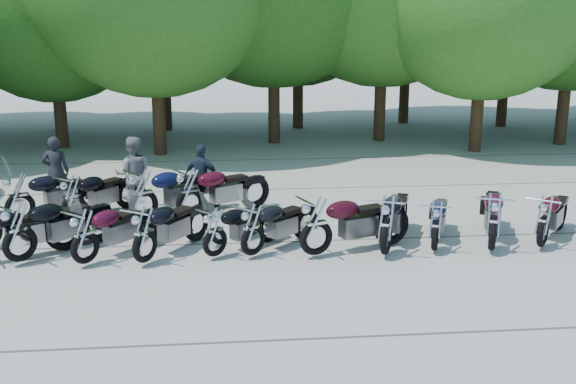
{
  "coord_description": "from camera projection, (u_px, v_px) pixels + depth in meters",
  "views": [
    {
      "loc": [
        -1.25,
        -12.13,
        4.7
      ],
      "look_at": [
        0.0,
        1.5,
        1.1
      ],
      "focal_mm": 42.0,
      "sensor_mm": 36.0,
      "label": 1
    }
  ],
  "objects": [
    {
      "name": "rider_2",
      "position": [
        202.0,
        177.0,
        16.6
      ],
      "size": [
        1.04,
        0.76,
        1.64
      ],
      "primitive_type": "imported",
      "rotation": [
        0.0,
        0.0,
        2.72
      ],
      "color": "#1D2F3D",
      "rests_on": "ground"
    },
    {
      "name": "ground",
      "position": [
        295.0,
        267.0,
        12.99
      ],
      "size": [
        90.0,
        90.0,
        0.0
      ],
      "primitive_type": "plane",
      "color": "#9E9A8F",
      "rests_on": "ground"
    },
    {
      "name": "motorcycle_17",
      "position": [
        190.0,
        192.0,
        15.73
      ],
      "size": [
        2.54,
        1.92,
        1.41
      ],
      "primitive_type": null,
      "rotation": [
        0.0,
        0.0,
        2.1
      ],
      "color": "#3F0817",
      "rests_on": "ground"
    },
    {
      "name": "motorcycle_16",
      "position": [
        143.0,
        193.0,
        15.51
      ],
      "size": [
        2.56,
        2.08,
        1.45
      ],
      "primitive_type": null,
      "rotation": [
        0.0,
        0.0,
        2.16
      ],
      "color": "#0B1033",
      "rests_on": "ground"
    },
    {
      "name": "motorcycle_14",
      "position": [
        19.0,
        196.0,
        15.43
      ],
      "size": [
        2.46,
        1.87,
        1.37
      ],
      "primitive_type": null,
      "rotation": [
        0.0,
        0.0,
        2.1
      ],
      "color": "black",
      "rests_on": "ground"
    },
    {
      "name": "motorcycle_11",
      "position": [
        544.0,
        220.0,
        13.77
      ],
      "size": [
        1.96,
        2.22,
        1.29
      ],
      "primitive_type": null,
      "rotation": [
        0.0,
        0.0,
        2.47
      ],
      "color": "#3F0811",
      "rests_on": "ground"
    },
    {
      "name": "motorcycle_8",
      "position": [
        387.0,
        223.0,
        13.31
      ],
      "size": [
        1.71,
        2.61,
        1.42
      ],
      "primitive_type": null,
      "rotation": [
        0.0,
        0.0,
        2.73
      ],
      "color": "black",
      "rests_on": "ground"
    },
    {
      "name": "motorcycle_5",
      "position": [
        215.0,
        231.0,
        13.26
      ],
      "size": [
        1.97,
        1.84,
        1.17
      ],
      "primitive_type": null,
      "rotation": [
        0.0,
        0.0,
        2.29
      ],
      "color": "black",
      "rests_on": "ground"
    },
    {
      "name": "rider_1",
      "position": [
        133.0,
        174.0,
        16.49
      ],
      "size": [
        0.94,
        0.75,
        1.86
      ],
      "primitive_type": "imported",
      "rotation": [
        0.0,
        0.0,
        3.19
      ],
      "color": "gray",
      "rests_on": "ground"
    },
    {
      "name": "motorcycle_10",
      "position": [
        493.0,
        220.0,
        13.56
      ],
      "size": [
        1.6,
        2.58,
        1.4
      ],
      "primitive_type": null,
      "rotation": [
        0.0,
        0.0,
        2.77
      ],
      "color": "#390720",
      "rests_on": "ground"
    },
    {
      "name": "motorcycle_6",
      "position": [
        253.0,
        228.0,
        13.31
      ],
      "size": [
        2.07,
        1.95,
        1.23
      ],
      "primitive_type": null,
      "rotation": [
        0.0,
        0.0,
        2.3
      ],
      "color": "black",
      "rests_on": "ground"
    },
    {
      "name": "motorcycle_15",
      "position": [
        73.0,
        197.0,
        15.46
      ],
      "size": [
        2.0,
        2.24,
        1.31
      ],
      "primitive_type": null,
      "rotation": [
        0.0,
        0.0,
        2.46
      ],
      "color": "black",
      "rests_on": "ground"
    },
    {
      "name": "motorcycle_4",
      "position": [
        144.0,
        233.0,
        12.9
      ],
      "size": [
        1.88,
        2.32,
        1.31
      ],
      "primitive_type": null,
      "rotation": [
        0.0,
        0.0,
        2.55
      ],
      "color": "black",
      "rests_on": "ground"
    },
    {
      "name": "motorcycle_2",
      "position": [
        19.0,
        230.0,
        12.92
      ],
      "size": [
        2.3,
        2.25,
        1.4
      ],
      "primitive_type": null,
      "rotation": [
        0.0,
        0.0,
        2.34
      ],
      "color": "black",
      "rests_on": "ground"
    },
    {
      "name": "motorcycle_7",
      "position": [
        316.0,
        224.0,
        13.27
      ],
      "size": [
        2.62,
        1.63,
        1.42
      ],
      "primitive_type": null,
      "rotation": [
        0.0,
        0.0,
        1.95
      ],
      "color": "black",
      "rests_on": "ground"
    },
    {
      "name": "motorcycle_9",
      "position": [
        436.0,
        225.0,
        13.59
      ],
      "size": [
        1.4,
        2.23,
        1.21
      ],
      "primitive_type": null,
      "rotation": [
        0.0,
        0.0,
        2.76
      ],
      "color": "#0B1134",
      "rests_on": "ground"
    },
    {
      "name": "motorcycle_3",
      "position": [
        84.0,
        235.0,
        12.85
      ],
      "size": [
        1.98,
        2.16,
        1.27
      ],
      "primitive_type": null,
      "rotation": [
        0.0,
        0.0,
        2.44
      ],
      "color": "#3B0819",
      "rests_on": "ground"
    },
    {
      "name": "rider_0",
      "position": [
        56.0,
        171.0,
        16.91
      ],
      "size": [
        0.69,
        0.49,
        1.79
      ],
      "primitive_type": "imported",
      "rotation": [
        0.0,
        0.0,
        3.24
      ],
      "color": "black",
      "rests_on": "ground"
    }
  ]
}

